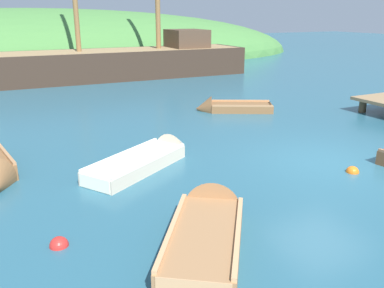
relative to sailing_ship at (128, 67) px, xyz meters
name	(u,v)px	position (x,y,z in m)	size (l,w,h in m)	color
ground_plane	(326,162)	(-0.09, -16.83, -0.62)	(120.00, 120.00, 0.00)	#285B70
shore_hill	(33,60)	(-4.08, 12.83, -0.62)	(50.06, 20.04, 8.28)	#477F3D
sailing_ship	(128,67)	(0.00, 0.00, 0.00)	(17.50, 3.85, 13.41)	#38281E
rowboat_portside	(208,228)	(-4.68, -18.73, -0.50)	(2.79, 3.30, 1.11)	#9E7047
rowboat_outer_right	(228,109)	(0.70, -10.59, -0.53)	(3.16, 2.34, 1.02)	brown
rowboat_near_dock	(150,160)	(-4.30, -14.89, -0.51)	(3.62, 2.76, 0.95)	beige
buoy_red	(59,246)	(-7.12, -17.94, -0.62)	(0.32, 0.32, 0.32)	red
buoy_orange	(352,172)	(-0.05, -17.71, -0.62)	(0.32, 0.32, 0.32)	orange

